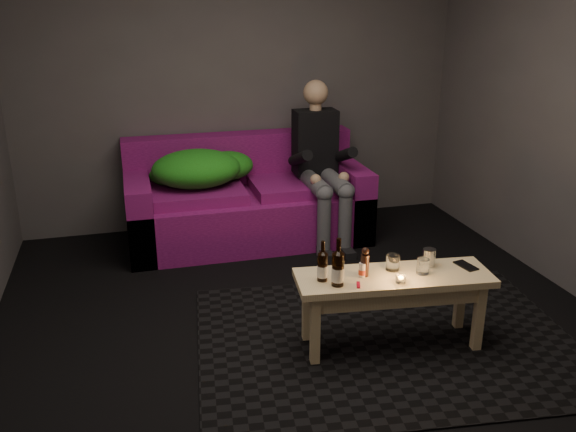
% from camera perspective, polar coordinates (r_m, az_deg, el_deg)
% --- Properties ---
extents(floor, '(4.50, 4.50, 0.00)m').
position_cam_1_polar(floor, '(3.93, 2.40, -11.43)').
color(floor, black).
rests_on(floor, ground).
extents(room, '(4.50, 4.50, 4.50)m').
position_cam_1_polar(room, '(3.83, 0.60, 13.91)').
color(room, silver).
rests_on(room, ground).
extents(rug, '(2.52, 1.96, 0.01)m').
position_cam_1_polar(rug, '(3.96, 9.18, -11.35)').
color(rug, black).
rests_on(rug, floor).
extents(sofa, '(2.05, 0.92, 0.88)m').
position_cam_1_polar(sofa, '(5.39, -3.92, 1.21)').
color(sofa, '#630D56').
rests_on(sofa, floor).
extents(green_blanket, '(0.90, 0.62, 0.31)m').
position_cam_1_polar(green_blanket, '(5.23, -8.12, 4.42)').
color(green_blanket, '#247715').
rests_on(green_blanket, sofa).
extents(person, '(0.37, 0.85, 1.37)m').
position_cam_1_polar(person, '(5.28, 3.07, 5.24)').
color(person, black).
rests_on(person, sofa).
extents(coffee_table, '(1.21, 0.50, 0.48)m').
position_cam_1_polar(coffee_table, '(3.73, 9.81, -6.61)').
color(coffee_table, '#EBC389').
rests_on(coffee_table, rug).
extents(beer_bottle_a, '(0.06, 0.06, 0.25)m').
position_cam_1_polar(beer_bottle_a, '(3.54, 3.25, -4.70)').
color(beer_bottle_a, black).
rests_on(beer_bottle_a, coffee_table).
extents(beer_bottle_b, '(0.07, 0.07, 0.29)m').
position_cam_1_polar(beer_bottle_b, '(3.48, 4.70, -4.89)').
color(beer_bottle_b, black).
rests_on(beer_bottle_b, coffee_table).
extents(salt_shaker, '(0.05, 0.05, 0.09)m').
position_cam_1_polar(salt_shaker, '(3.62, 6.96, -5.03)').
color(salt_shaker, silver).
rests_on(salt_shaker, coffee_table).
extents(pepper_mill, '(0.06, 0.06, 0.14)m').
position_cam_1_polar(pepper_mill, '(3.63, 7.19, -4.60)').
color(pepper_mill, black).
rests_on(pepper_mill, coffee_table).
extents(tumbler_back, '(0.11, 0.11, 0.10)m').
position_cam_1_polar(tumbler_back, '(3.74, 9.78, -4.32)').
color(tumbler_back, white).
rests_on(tumbler_back, coffee_table).
extents(tealight, '(0.06, 0.06, 0.04)m').
position_cam_1_polar(tealight, '(3.59, 10.51, -5.83)').
color(tealight, white).
rests_on(tealight, coffee_table).
extents(tumbler_front, '(0.09, 0.09, 0.09)m').
position_cam_1_polar(tumbler_front, '(3.73, 12.52, -4.61)').
color(tumbler_front, white).
rests_on(tumbler_front, coffee_table).
extents(steel_cup, '(0.10, 0.10, 0.11)m').
position_cam_1_polar(steel_cup, '(3.84, 13.05, -3.80)').
color(steel_cup, '#B8BCC0').
rests_on(steel_cup, coffee_table).
extents(smartphone, '(0.10, 0.17, 0.01)m').
position_cam_1_polar(smartphone, '(3.90, 16.30, -4.48)').
color(smartphone, black).
rests_on(smartphone, coffee_table).
extents(red_lighter, '(0.04, 0.07, 0.01)m').
position_cam_1_polar(red_lighter, '(3.53, 6.59, -6.42)').
color(red_lighter, '#B70B23').
rests_on(red_lighter, coffee_table).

